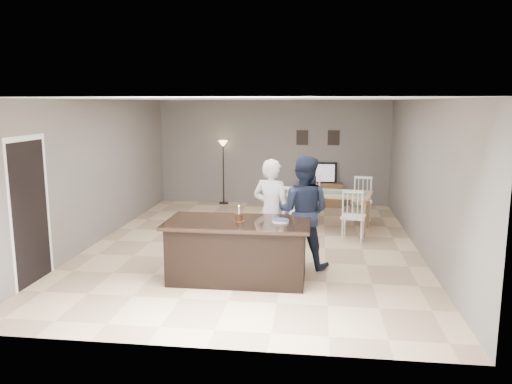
# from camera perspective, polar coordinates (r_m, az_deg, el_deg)

# --- Properties ---
(floor) EXTENTS (8.00, 8.00, 0.00)m
(floor) POSITION_cam_1_polar(r_m,az_deg,el_deg) (9.40, -0.29, -6.13)
(floor) COLOR #D5B188
(floor) RESTS_ON ground
(room_shell) EXTENTS (8.00, 8.00, 8.00)m
(room_shell) POSITION_cam_1_polar(r_m,az_deg,el_deg) (9.07, -0.30, 4.10)
(room_shell) COLOR slate
(room_shell) RESTS_ON floor
(kitchen_island) EXTENTS (2.15, 1.10, 0.90)m
(kitchen_island) POSITION_cam_1_polar(r_m,az_deg,el_deg) (7.56, -2.06, -6.63)
(kitchen_island) COLOR black
(kitchen_island) RESTS_ON floor
(tv_console) EXTENTS (1.20, 0.40, 0.60)m
(tv_console) POSITION_cam_1_polar(r_m,az_deg,el_deg) (12.93, 7.16, -0.31)
(tv_console) COLOR brown
(tv_console) RESTS_ON floor
(television) EXTENTS (0.91, 0.12, 0.53)m
(television) POSITION_cam_1_polar(r_m,az_deg,el_deg) (12.90, 7.22, 2.20)
(television) COLOR black
(television) RESTS_ON tv_console
(tv_screen_glow) EXTENTS (0.78, 0.00, 0.78)m
(tv_screen_glow) POSITION_cam_1_polar(r_m,az_deg,el_deg) (12.82, 7.22, 2.19)
(tv_screen_glow) COLOR orange
(tv_screen_glow) RESTS_ON tv_console
(picture_frames) EXTENTS (1.10, 0.02, 0.38)m
(picture_frames) POSITION_cam_1_polar(r_m,az_deg,el_deg) (12.95, 7.08, 6.18)
(picture_frames) COLOR black
(picture_frames) RESTS_ON room_shell
(doorway) EXTENTS (0.00, 2.10, 2.65)m
(doorway) POSITION_cam_1_polar(r_m,az_deg,el_deg) (7.96, -24.50, -0.75)
(doorway) COLOR black
(doorway) RESTS_ON floor
(woman) EXTENTS (0.74, 0.61, 1.75)m
(woman) POSITION_cam_1_polar(r_m,az_deg,el_deg) (8.18, 1.75, -2.27)
(woman) COLOR silver
(woman) RESTS_ON floor
(man) EXTENTS (1.01, 0.87, 1.82)m
(man) POSITION_cam_1_polar(r_m,az_deg,el_deg) (8.06, 5.44, -2.27)
(man) COLOR #171F33
(man) RESTS_ON floor
(birthday_cake) EXTENTS (0.15, 0.15, 0.24)m
(birthday_cake) POSITION_cam_1_polar(r_m,az_deg,el_deg) (7.44, -1.96, -2.91)
(birthday_cake) COLOR gold
(birthday_cake) RESTS_ON kitchen_island
(plate_stack) EXTENTS (0.26, 0.26, 0.04)m
(plate_stack) POSITION_cam_1_polar(r_m,az_deg,el_deg) (7.38, 2.80, -3.31)
(plate_stack) COLOR white
(plate_stack) RESTS_ON kitchen_island
(dining_table) EXTENTS (1.92, 2.16, 1.03)m
(dining_table) POSITION_cam_1_polar(r_m,az_deg,el_deg) (10.54, 8.45, -0.78)
(dining_table) COLOR #A37A58
(dining_table) RESTS_ON floor
(floor_lamp) EXTENTS (0.25, 0.25, 1.67)m
(floor_lamp) POSITION_cam_1_polar(r_m,az_deg,el_deg) (13.04, -3.77, 4.25)
(floor_lamp) COLOR black
(floor_lamp) RESTS_ON floor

